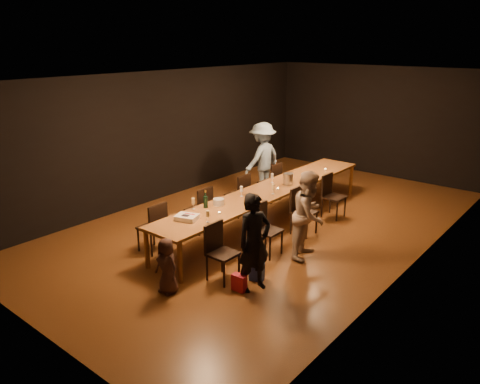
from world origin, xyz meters
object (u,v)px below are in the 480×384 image
Objects in this scene: plate_stack at (219,202)px; woman_birthday at (254,242)px; chair_right_2 at (304,212)px; chair_left_1 at (199,209)px; chair_right_0 at (223,253)px; chair_right_3 at (334,196)px; champagne_bottle at (205,199)px; chair_right_1 at (268,230)px; chair_left_0 at (152,227)px; woman_tan at (309,215)px; ice_bucket at (288,179)px; chair_left_2 at (237,194)px; table at (269,192)px; child at (167,266)px; birthday_cake at (187,217)px; chair_left_3 at (270,182)px; man_blue at (262,158)px.

woman_birthday is at bearing -31.08° from plate_stack.
chair_right_2 and chair_left_1 have the same top height.
chair_left_1 is (-1.70, 1.20, 0.00)m from chair_right_0.
champagne_bottle is (-1.10, -2.82, 0.45)m from chair_right_3.
chair_right_1 is 2.40m from chair_right_3.
chair_right_1 is 1.00× the size of chair_left_0.
chair_left_0 is (-1.70, 0.00, 0.00)m from chair_right_0.
woman_tan is 1.89m from ice_bucket.
chair_right_1 is 1.94m from ice_bucket.
chair_right_3 is 1.00× the size of chair_left_2.
table is 3.26m from child.
chair_left_0 reaches higher than birthday_cake.
chair_left_1 is at bearing 144.98° from champagne_bottle.
woman_birthday is at bearing -147.32° from chair_left_3.
birthday_cake is 0.67m from champagne_bottle.
chair_right_3 and chair_left_1 have the same top height.
woman_tan reaches higher than chair_right_2.
man_blue is at bearing 112.03° from child.
woman_birthday is 4.77m from man_blue.
chair_right_0 is at bearing 118.81° from woman_birthday.
woman_tan is 0.88× the size of man_blue.
chair_right_2 is at bearing -54.78° from chair_left_1.
chair_left_0 is 4.05m from man_blue.
chair_right_0 and chair_left_1 have the same top height.
chair_right_1 and chair_left_0 have the same top height.
woman_birthday is 1.76× the size of child.
chair_left_2 is 2.14× the size of birthday_cake.
chair_right_2 is 1.03m from woman_tan.
man_blue is at bearing 53.61° from woman_birthday.
chair_left_3 reaches higher than birthday_cake.
chair_right_3 is at bearing -54.78° from chair_left_2.
table is 3.85× the size of woman_tan.
child is (1.30, -0.82, -0.03)m from chair_left_0.
woman_birthday reaches higher than chair_left_3.
chair_left_1 and chair_left_3 have the same top height.
woman_birthday is at bearing 38.56° from man_blue.
champagne_bottle reaches higher than birthday_cake.
chair_right_1 is at bearing -0.00° from chair_right_3.
chair_left_2 reaches higher than birthday_cake.
chair_right_3 is 3.98m from chair_left_0.
chair_left_1 is (-1.70, 0.00, 0.00)m from chair_right_1.
table is 25.30× the size of ice_bucket.
chair_left_1 is 2.40m from child.
woman_tan is (0.04, 1.50, 0.01)m from woman_birthday.
chair_right_0 is 3.06m from ice_bucket.
chair_left_0 is at bearing -122.87° from plate_stack.
chair_right_0 is at bearing -0.00° from chair_right_3.
champagne_bottle is (-0.70, 1.60, 0.48)m from child.
woman_tan is (2.28, 1.60, 0.31)m from chair_left_0.
chair_right_3 is at bearing 4.64° from woman_tan.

